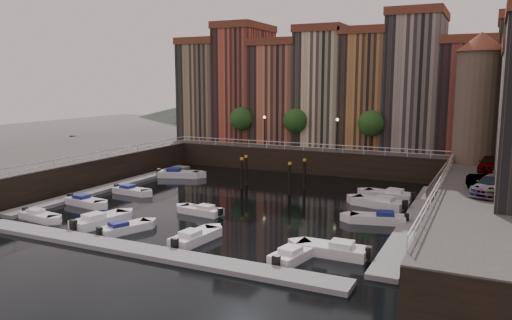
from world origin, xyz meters
The scene contains 30 objects.
ground centered at (0.00, 0.00, 0.00)m, with size 200.00×200.00×0.00m, color black.
quay_far centered at (0.00, 26.00, 1.50)m, with size 80.00×20.00×3.00m, color black.
quay_left centered at (-28.00, -2.00, 1.50)m, with size 20.00×36.00×3.00m, color black.
dock_left centered at (-16.20, -1.00, 0.17)m, with size 2.00×28.00×0.35m, color gray.
dock_right centered at (16.20, -1.00, 0.17)m, with size 2.00×28.00×0.35m, color gray.
dock_near centered at (0.00, -17.00, 0.17)m, with size 30.00×2.00×0.35m, color gray.
mountains centered at (1.72, 110.00, 7.92)m, with size 145.00×100.00×18.00m.
far_terrace centered at (3.31, 23.50, 10.95)m, with size 48.70×10.30×17.50m.
corner_tower centered at (20.00, 14.50, 10.19)m, with size 5.20×5.20×13.80m.
promenade_trees centered at (-1.33, 18.20, 6.58)m, with size 21.20×3.20×5.20m.
street_lamps centered at (-1.00, 17.20, 5.90)m, with size 10.36×0.36×4.18m.
railings centered at (0.00, 4.88, 3.79)m, with size 36.08×34.04×0.52m.
gangway centered at (17.10, 10.00, 1.92)m, with size 2.78×8.32×3.73m.
mooring_pilings centered at (0.03, 5.39, 1.65)m, with size 7.24×3.10×3.78m.
boat_left_0 centered at (-13.04, -13.99, 0.32)m, with size 4.25×1.99×0.96m.
boat_left_1 centered at (-13.22, -8.46, 0.36)m, with size 4.71×2.25×1.06m.
boat_left_2 centered at (-12.42, -2.69, 0.34)m, with size 4.41×1.86×1.00m.
boat_left_4 centered at (-13.20, 7.23, 0.41)m, with size 5.36×3.43×1.21m.
boat_right_0 centered at (12.38, -11.74, 0.39)m, with size 5.03×1.85×1.16m.
boat_right_2 centered at (13.47, -2.47, 0.37)m, with size 4.89×2.73×1.09m.
boat_right_3 centered at (12.47, 2.91, 0.40)m, with size 5.36×3.01×1.20m.
boat_right_4 centered at (12.66, 6.71, 0.39)m, with size 5.17×2.45×1.16m.
boat_near_0 centered at (-7.17, -13.04, 0.40)m, with size 2.78×5.30×1.19m.
boat_near_1 centered at (-4.06, -13.71, 0.34)m, with size 2.99×4.42×1.00m.
boat_near_2 centered at (2.26, -13.41, 0.36)m, with size 2.21×4.75×1.07m.
boat_near_3 centered at (10.18, -13.62, 0.35)m, with size 2.45×4.66×1.04m.
car_a centered at (21.53, 9.37, 3.75)m, with size 1.78×4.43×1.51m, color gray.
car_b centered at (21.05, -1.07, 3.66)m, with size 1.39×3.98×1.31m, color gray.
car_c centered at (21.88, -1.79, 3.75)m, with size 2.10×5.17×1.50m, color gray.
boat_extra_976 centered at (-1.36, -6.49, 0.33)m, with size 4.36×1.93×0.99m.
Camera 1 is at (21.50, -43.41, 11.73)m, focal length 35.00 mm.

